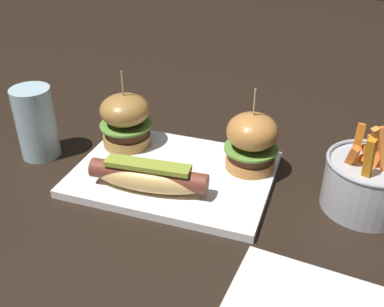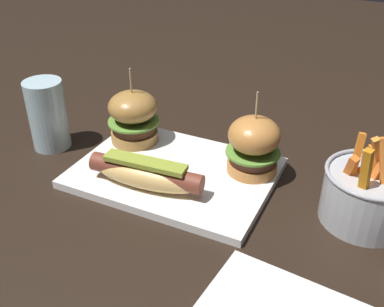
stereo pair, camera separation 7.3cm
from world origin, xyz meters
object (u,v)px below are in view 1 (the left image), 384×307
at_px(hot_dog, 148,177).
at_px(slider_left, 126,120).
at_px(platter_main, 174,174).
at_px(water_glass, 36,123).
at_px(fries_bucket, 367,183).
at_px(slider_right, 251,141).

bearing_deg(hot_dog, slider_left, 128.63).
height_order(platter_main, slider_left, slider_left).
height_order(platter_main, hot_dog, hot_dog).
bearing_deg(slider_left, hot_dog, -51.37).
xyz_separation_m(platter_main, water_glass, (-0.26, -0.01, 0.06)).
distance_m(slider_left, fries_bucket, 0.42).
bearing_deg(slider_left, fries_bucket, -4.90).
xyz_separation_m(hot_dog, slider_left, (-0.10, 0.12, 0.03)).
distance_m(platter_main, hot_dog, 0.07).
relative_size(hot_dog, fries_bucket, 1.35).
relative_size(slider_left, slider_right, 0.99).
distance_m(platter_main, slider_right, 0.14).
height_order(hot_dog, water_glass, water_glass).
distance_m(slider_left, water_glass, 0.16).
relative_size(fries_bucket, water_glass, 1.08).
distance_m(slider_left, slider_right, 0.23).
distance_m(hot_dog, water_glass, 0.25).
relative_size(platter_main, hot_dog, 1.72).
bearing_deg(water_glass, fries_bucket, 2.98).
distance_m(slider_right, water_glass, 0.38).
relative_size(platter_main, slider_right, 2.28).
xyz_separation_m(platter_main, fries_bucket, (0.30, 0.02, 0.04)).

